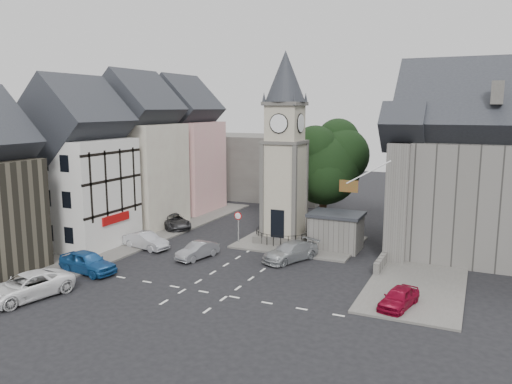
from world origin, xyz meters
The scene contains 24 objects.
ground centered at (0.00, 0.00, 0.00)m, with size 120.00×120.00×0.00m, color black.
pavement_west centered at (-12.50, 6.00, 0.07)m, with size 6.00×30.00×0.14m, color #595651.
pavement_east centered at (12.00, 8.00, 0.07)m, with size 6.00×26.00×0.14m, color #595651.
central_island centered at (1.50, 8.00, 0.08)m, with size 10.00×8.00×0.16m, color #595651.
road_markings centered at (0.00, -5.50, 0.01)m, with size 20.00×8.00×0.01m, color silver.
clock_tower centered at (0.00, 7.99, 8.12)m, with size 4.86×4.86×16.25m.
stone_shelter centered at (4.80, 7.50, 1.55)m, with size 4.30×3.30×3.08m.
town_tree centered at (2.00, 13.00, 6.97)m, with size 7.20×7.20×10.80m.
warning_sign_post centered at (-3.20, 5.43, 2.03)m, with size 0.70×0.19×2.85m.
terrace_pink centered at (-15.50, 16.00, 6.58)m, with size 8.10×7.60×12.80m.
terrace_cream centered at (-15.50, 8.00, 6.58)m, with size 8.10×7.60×12.80m.
terrace_tudor centered at (-15.50, 0.00, 6.19)m, with size 8.10×7.60×12.00m.
backdrop_west centered at (-12.00, 28.00, 4.00)m, with size 20.00×10.00×8.00m, color #4C4944.
east_building centered at (15.59, 11.00, 6.26)m, with size 14.40×11.40×12.60m.
east_boundary_wall centered at (9.20, 10.00, 0.45)m, with size 0.40×16.00×0.90m, color #605E58.
flagpole centered at (8.00, 4.00, 7.00)m, with size 3.68×0.10×2.74m.
car_west_blue centered at (-9.58, -5.66, 0.78)m, with size 1.85×4.60×1.57m, color #1A5193.
car_west_silver centered at (-9.54, 1.04, 0.69)m, with size 1.46×4.19×1.38m, color #AFB1B7.
car_west_grey centered at (-11.50, 8.00, 0.70)m, with size 2.31×5.01×1.39m, color #2C2C2E.
car_island_silver centered at (-4.27, 0.50, 0.63)m, with size 1.33×3.80×1.25m, color gray.
car_island_east centered at (2.50, 2.98, 0.71)m, with size 1.98×4.88×1.42m, color #A4A9AC.
car_east_red centered at (11.50, -3.00, 0.62)m, with size 1.46×3.63×1.24m, color maroon.
van_sw_white centered at (-9.50, -10.96, 0.77)m, with size 2.56×5.55×1.54m, color white.
pedestrian centered at (10.58, 9.42, 0.94)m, with size 0.69×0.45×1.89m, color #A29586.
Camera 1 is at (15.38, -31.61, 11.58)m, focal length 35.00 mm.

